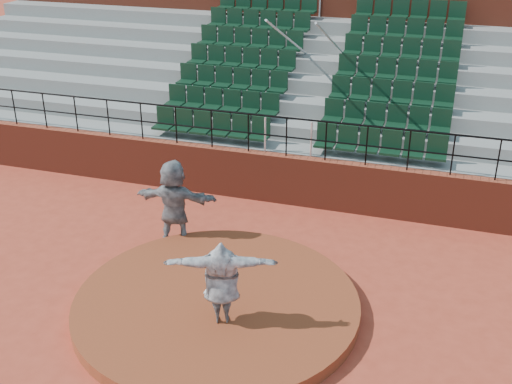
# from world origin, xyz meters

# --- Properties ---
(ground) EXTENTS (90.00, 90.00, 0.00)m
(ground) POSITION_xyz_m (0.00, 0.00, 0.00)
(ground) COLOR #B03D27
(ground) RESTS_ON ground
(pitchers_mound) EXTENTS (5.50, 5.50, 0.25)m
(pitchers_mound) POSITION_xyz_m (0.00, 0.00, 0.12)
(pitchers_mound) COLOR brown
(pitchers_mound) RESTS_ON ground
(pitching_rubber) EXTENTS (0.60, 0.15, 0.03)m
(pitching_rubber) POSITION_xyz_m (0.00, 0.15, 0.27)
(pitching_rubber) COLOR white
(pitching_rubber) RESTS_ON pitchers_mound
(boundary_wall) EXTENTS (24.00, 0.30, 1.30)m
(boundary_wall) POSITION_xyz_m (0.00, 5.00, 0.65)
(boundary_wall) COLOR maroon
(boundary_wall) RESTS_ON ground
(wall_railing) EXTENTS (24.04, 0.05, 1.03)m
(wall_railing) POSITION_xyz_m (0.00, 5.00, 2.03)
(wall_railing) COLOR black
(wall_railing) RESTS_ON boundary_wall
(seating_deck) EXTENTS (24.00, 5.97, 4.63)m
(seating_deck) POSITION_xyz_m (0.00, 8.65, 1.44)
(seating_deck) COLOR gray
(seating_deck) RESTS_ON ground
(press_box_facade) EXTENTS (24.00, 3.00, 7.10)m
(press_box_facade) POSITION_xyz_m (0.00, 12.60, 3.55)
(press_box_facade) COLOR maroon
(press_box_facade) RESTS_ON ground
(pitcher) EXTENTS (2.07, 1.10, 1.62)m
(pitcher) POSITION_xyz_m (0.34, -0.58, 1.06)
(pitcher) COLOR black
(pitcher) RESTS_ON pitchers_mound
(fielder) EXTENTS (1.93, 0.79, 2.02)m
(fielder) POSITION_xyz_m (-1.84, 2.21, 1.01)
(fielder) COLOR black
(fielder) RESTS_ON ground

